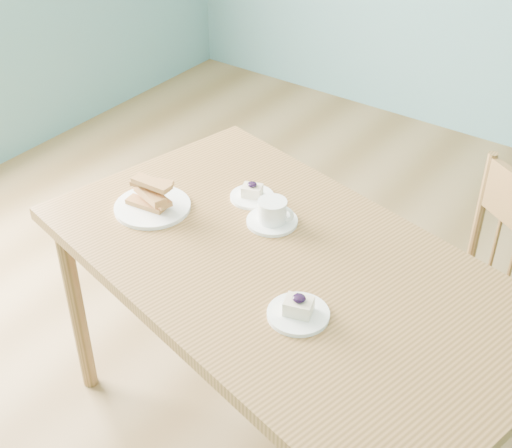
% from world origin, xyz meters
% --- Properties ---
extents(room, '(5.01, 5.01, 2.71)m').
position_xyz_m(room, '(0.00, 0.00, 1.35)').
color(room, olive).
rests_on(room, ground).
extents(dining_table, '(1.59, 1.12, 0.77)m').
position_xyz_m(dining_table, '(-0.22, 0.06, 0.69)').
color(dining_table, '#9D6B3B').
rests_on(dining_table, ground).
extents(dining_chair, '(0.55, 0.54, 0.89)m').
position_xyz_m(dining_chair, '(0.16, 0.55, 0.46)').
color(dining_chair, '#9D6B3B').
rests_on(dining_chair, ground).
extents(cheesecake_plate_near, '(0.16, 0.16, 0.07)m').
position_xyz_m(cheesecake_plate_near, '(-0.08, -0.10, 0.79)').
color(cheesecake_plate_near, white).
rests_on(cheesecake_plate_near, dining_table).
extents(cheesecake_plate_far, '(0.14, 0.14, 0.06)m').
position_xyz_m(cheesecake_plate_far, '(-0.49, 0.26, 0.78)').
color(cheesecake_plate_far, white).
rests_on(cheesecake_plate_far, dining_table).
extents(coffee_cup, '(0.15, 0.15, 0.08)m').
position_xyz_m(coffee_cup, '(-0.36, 0.19, 0.80)').
color(coffee_cup, white).
rests_on(coffee_cup, dining_table).
extents(biscotti_plate, '(0.23, 0.23, 0.11)m').
position_xyz_m(biscotti_plate, '(-0.70, 0.04, 0.80)').
color(biscotti_plate, white).
rests_on(biscotti_plate, dining_table).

